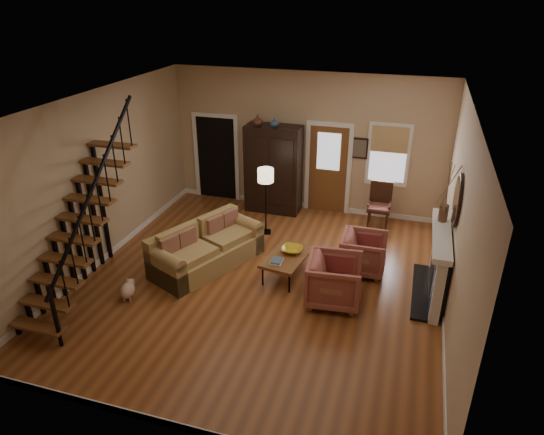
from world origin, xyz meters
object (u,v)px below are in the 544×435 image
(armoire, at_px, (273,169))
(armchair_left, at_px, (334,280))
(armchair_right, at_px, (364,253))
(side_chair, at_px, (379,206))
(sofa, at_px, (207,247))
(floor_lamp, at_px, (266,202))
(coffee_table, at_px, (287,265))

(armoire, height_order, armchair_left, armoire)
(armoire, relative_size, armchair_right, 2.48)
(side_chair, bearing_deg, armoire, 175.52)
(sofa, height_order, armchair_right, sofa)
(armchair_left, xyz_separation_m, armchair_right, (0.35, 1.16, -0.04))
(armchair_right, relative_size, floor_lamp, 0.56)
(armchair_left, distance_m, side_chair, 3.22)
(armchair_left, bearing_deg, side_chair, -13.43)
(armchair_right, bearing_deg, coffee_table, 112.68)
(armchair_left, bearing_deg, coffee_table, 54.60)
(floor_lamp, distance_m, side_chair, 2.58)
(armchair_left, relative_size, floor_lamp, 0.62)
(sofa, height_order, armchair_left, armchair_left)
(sofa, distance_m, coffee_table, 1.60)
(sofa, relative_size, armchair_left, 2.39)
(sofa, bearing_deg, floor_lamp, 92.95)
(coffee_table, height_order, armchair_left, armchair_left)
(armoire, bearing_deg, coffee_table, -68.34)
(armoire, height_order, floor_lamp, armoire)
(sofa, relative_size, floor_lamp, 1.48)
(armchair_left, height_order, armchair_right, armchair_left)
(armchair_right, bearing_deg, side_chair, -3.14)
(floor_lamp, relative_size, side_chair, 1.48)
(armoire, height_order, coffee_table, armoire)
(sofa, distance_m, floor_lamp, 1.84)
(coffee_table, bearing_deg, armchair_right, 23.49)
(coffee_table, height_order, side_chair, side_chair)
(coffee_table, bearing_deg, side_chair, 61.29)
(armoire, relative_size, sofa, 0.94)
(armchair_left, relative_size, armchair_right, 1.10)
(sofa, bearing_deg, side_chair, 66.57)
(sofa, bearing_deg, armchair_right, 37.81)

